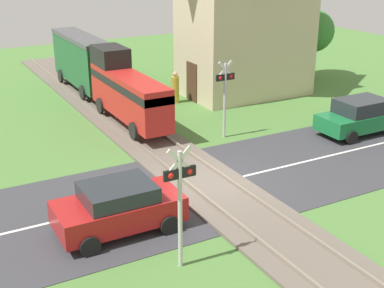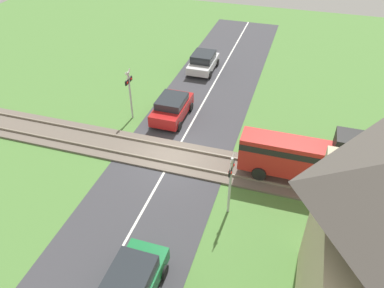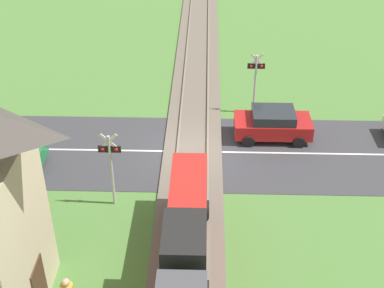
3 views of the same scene
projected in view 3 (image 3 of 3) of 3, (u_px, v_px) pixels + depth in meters
ground_plane at (193, 152)px, 25.69m from camera, size 60.00×60.00×0.00m
road_surface at (193, 152)px, 25.68m from camera, size 48.00×6.40×0.02m
track_bed at (193, 151)px, 25.65m from camera, size 2.80×48.00×0.24m
car_near_crossing at (273, 124)px, 26.37m from camera, size 3.77×2.01×1.52m
crossing_signal_west_approach at (256, 76)px, 27.77m from camera, size 0.90×0.18×3.44m
crossing_signal_east_approach at (111, 160)px, 21.24m from camera, size 0.90×0.18×3.44m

